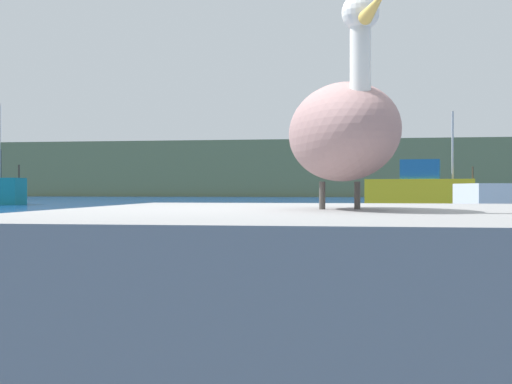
# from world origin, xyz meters

# --- Properties ---
(ground_plane) EXTENTS (260.00, 260.00, 0.00)m
(ground_plane) POSITION_xyz_m (0.00, 0.00, 0.00)
(ground_plane) COLOR navy
(hillside_backdrop) EXTENTS (140.00, 15.89, 5.97)m
(hillside_backdrop) POSITION_xyz_m (0.00, 74.23, 2.99)
(hillside_backdrop) COLOR #6B7A51
(hillside_backdrop) RESTS_ON ground
(pier_dock) EXTENTS (2.75, 2.90, 0.77)m
(pier_dock) POSITION_xyz_m (0.60, -0.27, 0.39)
(pier_dock) COLOR gray
(pier_dock) RESTS_ON ground
(pelican) EXTENTS (0.72, 1.31, 0.94)m
(pelican) POSITION_xyz_m (0.60, -0.29, 1.15)
(pelican) COLOR gray
(pelican) RESTS_ON pier_dock
(fishing_boat_yellow) EXTENTS (6.29, 2.71, 5.28)m
(fishing_boat_yellow) POSITION_xyz_m (4.28, 36.50, 0.96)
(fishing_boat_yellow) COLOR yellow
(fishing_boat_yellow) RESTS_ON ground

